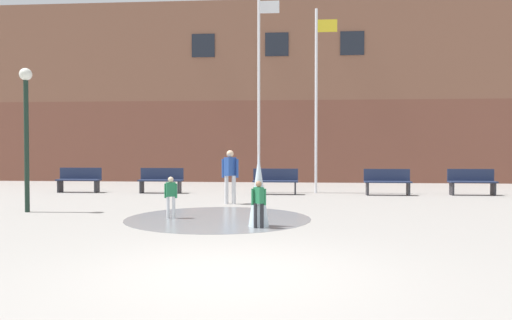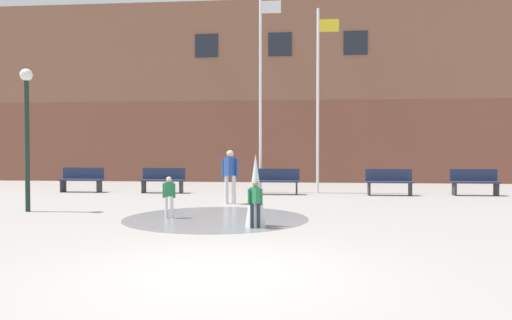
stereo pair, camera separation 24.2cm
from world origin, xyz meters
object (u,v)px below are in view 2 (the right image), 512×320
object	(u,v)px
park_bench_center	(277,181)
flagpole_left	(261,85)
child_running	(255,201)
flagpole_right	(319,95)
lamp_post_left_lane	(27,118)
park_bench_near_trashcan	(389,182)
park_bench_far_right	(475,182)
adult_in_red	(230,172)
park_bench_far_left	(82,179)
park_bench_left_of_flagpoles	(163,180)
child_in_fountain	(169,194)

from	to	relation	value
park_bench_center	flagpole_left	bearing A→B (deg)	133.70
child_running	flagpole_right	bearing A→B (deg)	127.37
lamp_post_left_lane	park_bench_near_trashcan	bearing A→B (deg)	27.74
park_bench_near_trashcan	park_bench_far_right	bearing A→B (deg)	4.57
park_bench_near_trashcan	adult_in_red	xyz separation A→B (m)	(-5.13, -3.10, 0.45)
child_running	park_bench_near_trashcan	bearing A→B (deg)	110.07
park_bench_far_left	adult_in_red	xyz separation A→B (m)	(6.08, -3.30, 0.45)
child_running	park_bench_center	bearing A→B (deg)	137.80
park_bench_far_left	flagpole_right	xyz separation A→B (m)	(8.78, 0.43, 3.10)
adult_in_red	flagpole_right	size ratio (longest dim) A/B	0.24
child_running	flagpole_left	world-z (taller)	flagpole_left
park_bench_far_left	lamp_post_left_lane	bearing A→B (deg)	-78.96
adult_in_red	park_bench_center	bearing A→B (deg)	13.79
park_bench_near_trashcan	child_running	xyz separation A→B (m)	(-3.96, -7.41, 0.10)
park_bench_left_of_flagpoles	adult_in_red	world-z (taller)	adult_in_red
park_bench_near_trashcan	flagpole_left	xyz separation A→B (m)	(-4.52, 0.62, 3.47)
park_bench_left_of_flagpoles	park_bench_center	world-z (taller)	same
park_bench_far_left	park_bench_far_right	size ratio (longest dim) A/B	1.00
park_bench_near_trashcan	child_running	bearing A→B (deg)	-118.13
flagpole_left	lamp_post_left_lane	world-z (taller)	flagpole_left
park_bench_near_trashcan	lamp_post_left_lane	size ratio (longest dim) A/B	0.43
park_bench_left_of_flagpoles	park_bench_far_right	distance (m)	11.05
adult_in_red	flagpole_left	size ratio (longest dim) A/B	0.21
child_running	adult_in_red	bearing A→B (deg)	153.33
park_bench_center	adult_in_red	bearing A→B (deg)	-111.51
park_bench_center	child_in_fountain	world-z (taller)	child_in_fountain
child_running	park_bench_left_of_flagpoles	bearing A→B (deg)	166.86
adult_in_red	flagpole_right	bearing A→B (deg)	-0.64
child_in_fountain	flagpole_left	size ratio (longest dim) A/B	0.13
park_bench_near_trashcan	park_bench_far_left	bearing A→B (deg)	179.00
adult_in_red	child_running	bearing A→B (deg)	-129.57
park_bench_far_left	park_bench_left_of_flagpoles	size ratio (longest dim) A/B	1.00
park_bench_near_trashcan	park_bench_far_right	size ratio (longest dim) A/B	1.00
child_in_fountain	child_running	distance (m)	2.51
adult_in_red	flagpole_right	distance (m)	5.31
park_bench_left_of_flagpoles	flagpole_left	world-z (taller)	flagpole_left
park_bench_far_left	park_bench_left_of_flagpoles	bearing A→B (deg)	-0.75
park_bench_left_of_flagpoles	park_bench_near_trashcan	bearing A→B (deg)	-1.10
flagpole_right	lamp_post_left_lane	distance (m)	9.80
flagpole_left	adult_in_red	bearing A→B (deg)	-99.24
adult_in_red	child_in_fountain	bearing A→B (deg)	-162.93
flagpole_left	park_bench_far_left	bearing A→B (deg)	-176.33
park_bench_left_of_flagpoles	lamp_post_left_lane	bearing A→B (deg)	-110.31
park_bench_center	park_bench_far_right	world-z (taller)	same
flagpole_left	lamp_post_left_lane	size ratio (longest dim) A/B	2.00
park_bench_left_of_flagpoles	park_bench_center	xyz separation A→B (m)	(4.19, -0.17, 0.00)
child_running	lamp_post_left_lane	distance (m)	6.77
flagpole_right	park_bench_far_left	bearing A→B (deg)	-177.21
flagpole_right	lamp_post_left_lane	xyz separation A→B (m)	(-7.71, -5.95, -1.14)
child_in_fountain	child_running	bearing A→B (deg)	124.85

